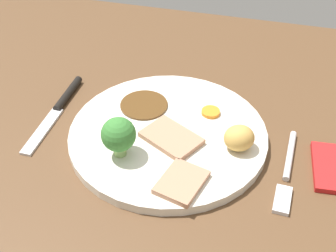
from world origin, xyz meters
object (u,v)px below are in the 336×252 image
Objects in this scene: meat_slice_main at (171,138)px; meat_slice_under at (182,182)px; broccoli_floret at (119,135)px; fork at (287,172)px; dinner_plate at (168,135)px; carrot_coin_front at (211,112)px; knife at (59,106)px; roast_potato_left at (239,138)px.

meat_slice_under is (-3.33, 7.67, 0.00)cm from meat_slice_main.
broccoli_floret is 0.38× the size of fork.
dinner_plate is 2.24cm from meat_slice_main.
knife is (23.34, 3.11, -1.23)cm from carrot_coin_front.
meat_slice_main is 2.87× the size of carrot_coin_front.
carrot_coin_front is 0.18× the size of fork.
dinner_plate is 10.37cm from meat_slice_under.
fork is (-12.83, -6.51, -1.41)cm from meat_slice_under.
meat_slice_under is at bearing 62.69° from knife.
dinner_plate is 8.91cm from broccoli_floret.
meat_slice_main is 19.61cm from knife.
dinner_plate is at bearing -62.47° from meat_slice_main.
fork is 35.67cm from knife.
meat_slice_under reaches higher than fork.
carrot_coin_front is 14.67cm from fork.
meat_slice_under is (-4.23, 9.40, 1.10)cm from dinner_plate.
meat_slice_main is at bearing 5.45° from roast_potato_left.
carrot_coin_front is (5.00, -6.41, -1.50)cm from roast_potato_left.
meat_slice_main is at bearing -143.74° from broccoli_floret.
roast_potato_left is 16.16cm from broccoli_floret.
knife is at bearing -33.07° from broccoli_floret.
meat_slice_under is at bearing 160.49° from broccoli_floret.
carrot_coin_front is at bearing 98.11° from knife.
roast_potato_left reaches higher than knife.
roast_potato_left is 8.26cm from carrot_coin_front.
roast_potato_left is 0.23× the size of knife.
meat_slice_main is 1.37× the size of broccoli_floret.
knife is (28.34, -3.30, -2.72)cm from roast_potato_left.
dinner_plate is 18.37cm from knife.
meat_slice_under reaches higher than dinner_plate.
meat_slice_under reaches higher than carrot_coin_front.
meat_slice_main is 0.43× the size of knife.
roast_potato_left reaches higher than meat_slice_main.
carrot_coin_front is at bearing -122.28° from fork.
broccoli_floret is (5.06, 6.11, 4.05)cm from dinner_plate.
knife is at bearing -6.64° from roast_potato_left.
dinner_plate is 4.89× the size of broccoli_floret.
fork is at bearing -153.09° from meat_slice_under.
meat_slice_under is 10.29cm from broccoli_floret.
meat_slice_main is 9.38cm from roast_potato_left.
meat_slice_under is 14.45cm from fork.
dinner_plate is at bearing -4.79° from roast_potato_left.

